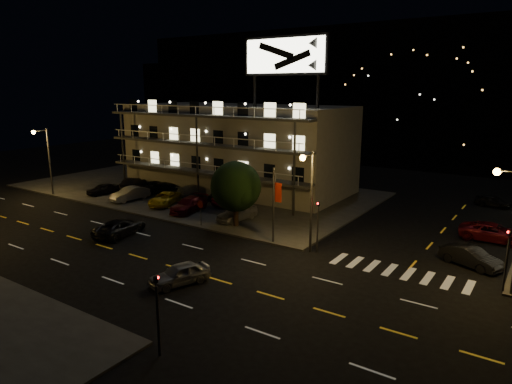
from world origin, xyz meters
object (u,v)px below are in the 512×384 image
Objects in this scene: road_car_west at (120,227)px; side_car_0 at (471,257)px; tree at (235,188)px; road_car_east at (180,274)px; lot_car_7 at (195,190)px; lot_car_2 at (165,199)px; lot_car_4 at (237,212)px.

side_car_0 is at bearing -169.37° from road_car_west.
road_car_east is (4.34, -12.13, -3.05)m from tree.
lot_car_7 reaches higher than road_car_west.
lot_car_2 is 5.10m from lot_car_7.
lot_car_4 is (-0.97, 1.52, -2.83)m from tree.
lot_car_4 is 0.88× the size of road_car_west.
lot_car_2 is 1.07× the size of lot_car_4.
lot_car_4 reaches higher than lot_car_2.
side_car_0 reaches higher than road_car_west.
lot_car_4 is 14.65m from road_car_east.
road_car_east is at bearing 142.77° from lot_car_7.
road_car_east is (-15.38, -13.96, -0.03)m from side_car_0.
side_car_0 is (20.69, 0.31, -0.20)m from lot_car_4.
lot_car_7 is at bearing 149.60° from road_car_east.
road_car_east is at bearing 149.34° from road_car_west.
lot_car_4 is 10.90m from road_car_west.
side_car_0 is at bearing 8.34° from lot_car_4.
side_car_0 is 1.08× the size of road_car_east.
lot_car_4 is at bearing 165.41° from lot_car_7.
lot_car_2 is at bearing 113.32° from side_car_0.
tree is at bearing -30.07° from lot_car_2.
side_car_0 is at bearing -20.38° from lot_car_2.
side_car_0 is at bearing 5.31° from tree.
side_car_0 is (19.72, 1.83, -3.03)m from tree.
road_car_east is at bearing 155.70° from side_car_0.
lot_car_2 is 1.10× the size of side_car_0.
road_car_west is (-6.09, -9.04, -0.21)m from lot_car_4.
lot_car_2 is (-11.04, 1.92, -2.93)m from tree.
lot_car_7 reaches higher than road_car_east.
lot_car_7 is (-0.06, 5.10, -0.02)m from lot_car_2.
lot_car_2 is at bearing -75.71° from road_car_west.
tree is 13.24m from road_car_east.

